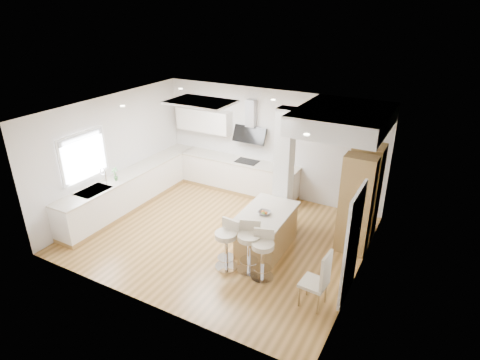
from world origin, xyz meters
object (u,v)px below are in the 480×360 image
Objects in this scene: bar_stool_c at (263,252)px; bar_stool_b at (249,245)px; peninsula at (266,229)px; bar_stool_a at (227,242)px; dining_chair at (320,279)px.

bar_stool_b is at bearing 147.74° from bar_stool_c.
peninsula is at bearing 71.88° from bar_stool_b.
bar_stool_a is 0.97× the size of bar_stool_b.
bar_stool_a is 1.93m from dining_chair.
bar_stool_b is 0.33m from bar_stool_c.
peninsula is 1.48× the size of bar_stool_c.
dining_chair is at bearing -0.25° from bar_stool_a.
dining_chair reaches higher than peninsula.
bar_stool_b is 1.53m from dining_chair.
bar_stool_a is 0.75m from bar_stool_c.
bar_stool_c is (0.32, -0.08, -0.03)m from bar_stool_b.
bar_stool_b is (0.42, 0.12, 0.02)m from bar_stool_a.
bar_stool_a reaches higher than bar_stool_c.
dining_chair reaches higher than bar_stool_b.
peninsula is 1.45× the size of bar_stool_a.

